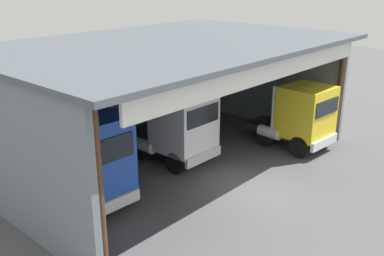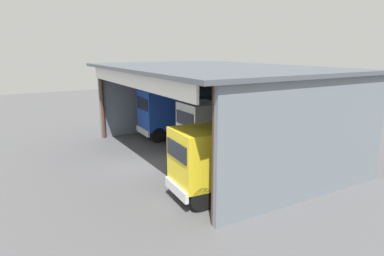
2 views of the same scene
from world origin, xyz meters
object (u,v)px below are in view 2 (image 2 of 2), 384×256
object	(u,v)px
truck_blue_center_right_bay	(161,113)
truck_white_center_left_bay	(204,129)
oil_drum	(234,133)
tool_cart	(271,147)
truck_yellow_left_bay	(204,162)

from	to	relation	value
truck_blue_center_right_bay	truck_white_center_left_bay	size ratio (longest dim) A/B	1.06
oil_drum	tool_cart	size ratio (longest dim) A/B	0.86
truck_white_center_left_bay	oil_drum	size ratio (longest dim) A/B	5.60
truck_blue_center_right_bay	truck_yellow_left_bay	size ratio (longest dim) A/B	1.14
truck_blue_center_right_bay	truck_white_center_left_bay	distance (m)	5.51
truck_white_center_left_bay	oil_drum	distance (m)	5.19
oil_drum	tool_cart	distance (m)	4.55
truck_white_center_left_bay	tool_cart	bearing A→B (deg)	-117.54
truck_blue_center_right_bay	oil_drum	world-z (taller)	truck_blue_center_right_bay
truck_blue_center_right_bay	truck_white_center_left_bay	bearing A→B (deg)	-174.16
tool_cart	truck_yellow_left_bay	bearing A→B (deg)	-65.27
truck_white_center_left_bay	oil_drum	xyz separation A→B (m)	(-2.52, 4.33, -1.35)
truck_blue_center_right_bay	tool_cart	xyz separation A→B (m)	(7.49, 4.26, -1.42)
oil_drum	tool_cart	bearing A→B (deg)	-6.20
truck_yellow_left_bay	truck_white_center_left_bay	bearing A→B (deg)	-28.10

